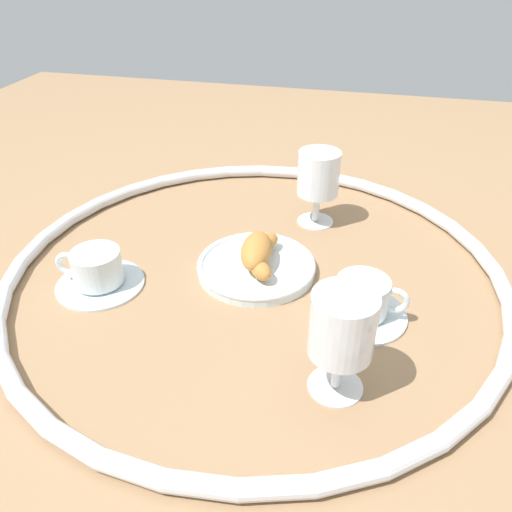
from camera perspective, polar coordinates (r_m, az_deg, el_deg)
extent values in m
plane|color=#997551|center=(0.83, -0.11, -2.07)|extent=(2.20, 2.20, 0.00)
torus|color=silver|center=(0.82, -0.11, -1.39)|extent=(0.79, 0.79, 0.02)
cylinder|color=silver|center=(0.83, 0.00, -1.31)|extent=(0.19, 0.19, 0.01)
torus|color=silver|center=(0.82, 0.00, -0.90)|extent=(0.19, 0.19, 0.01)
ellipsoid|color=#BC7A38|center=(0.81, 0.00, 0.62)|extent=(0.10, 0.06, 0.04)
ellipsoid|color=#BC7A38|center=(0.78, 0.55, -1.62)|extent=(0.05, 0.05, 0.03)
ellipsoid|color=#BC7A38|center=(0.85, 1.26, 1.64)|extent=(0.05, 0.05, 0.03)
cylinder|color=silver|center=(0.76, 11.48, -6.21)|extent=(0.14, 0.14, 0.01)
cylinder|color=silver|center=(0.74, 11.74, -4.38)|extent=(0.08, 0.08, 0.05)
cylinder|color=#937A60|center=(0.73, 11.93, -3.00)|extent=(0.07, 0.07, 0.01)
torus|color=silver|center=(0.74, 15.22, -4.79)|extent=(0.01, 0.04, 0.04)
cylinder|color=silver|center=(0.84, -16.97, -2.88)|extent=(0.14, 0.14, 0.01)
cylinder|color=silver|center=(0.82, -17.32, -1.15)|extent=(0.08, 0.08, 0.05)
cylinder|color=brown|center=(0.81, -17.57, 0.13)|extent=(0.07, 0.07, 0.01)
torus|color=silver|center=(0.84, -20.20, -0.81)|extent=(0.01, 0.04, 0.04)
cylinder|color=white|center=(0.65, 8.83, -14.08)|extent=(0.07, 0.07, 0.01)
cylinder|color=white|center=(0.63, 9.07, -12.23)|extent=(0.01, 0.01, 0.05)
cylinder|color=white|center=(0.58, 9.64, -7.58)|extent=(0.08, 0.08, 0.08)
cylinder|color=gold|center=(0.59, 9.54, -8.45)|extent=(0.07, 0.07, 0.05)
cylinder|color=white|center=(0.98, 6.63, 3.94)|extent=(0.07, 0.07, 0.01)
cylinder|color=white|center=(0.96, 6.74, 5.50)|extent=(0.01, 0.01, 0.05)
cylinder|color=white|center=(0.93, 7.01, 9.16)|extent=(0.08, 0.08, 0.08)
cylinder|color=yellow|center=(0.94, 6.97, 8.68)|extent=(0.07, 0.07, 0.06)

